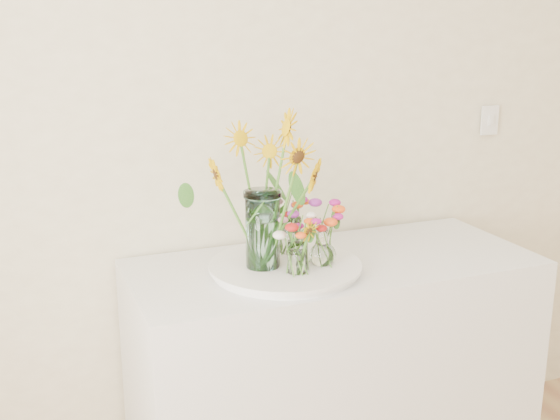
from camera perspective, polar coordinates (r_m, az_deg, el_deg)
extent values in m
cube|color=white|center=(2.61, 4.26, -13.51)|extent=(1.40, 0.60, 0.90)
cylinder|color=white|center=(2.31, 0.43, -4.79)|extent=(0.48, 0.48, 0.02)
cylinder|color=#9DD2CE|center=(2.24, -1.42, -1.61)|extent=(0.11, 0.11, 0.26)
cylinder|color=white|center=(2.21, 1.43, -3.89)|extent=(0.07, 0.07, 0.11)
cylinder|color=white|center=(2.40, 0.82, -2.06)|extent=(0.09, 0.09, 0.13)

